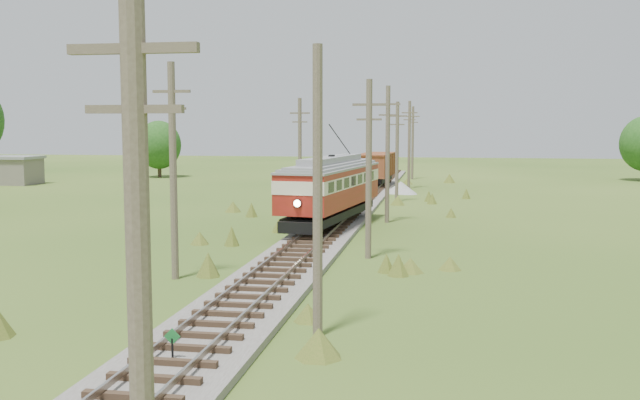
% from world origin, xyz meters
% --- Properties ---
extents(ground, '(260.00, 260.00, 0.00)m').
position_xyz_m(ground, '(0.00, 0.00, 0.00)').
color(ground, '#2D5118').
rests_on(ground, ground).
extents(railbed_main, '(3.60, 96.00, 0.57)m').
position_xyz_m(railbed_main, '(0.00, 34.00, 0.19)').
color(railbed_main, '#605B54').
rests_on(railbed_main, ground).
extents(switch_marker, '(0.45, 0.06, 1.08)m').
position_xyz_m(switch_marker, '(-0.20, 1.50, 0.63)').
color(switch_marker, black).
rests_on(switch_marker, ground).
extents(streetcar, '(4.74, 13.15, 5.95)m').
position_xyz_m(streetcar, '(-0.00, 27.62, 2.74)').
color(streetcar, black).
rests_on(streetcar, ground).
extents(gondola, '(3.39, 9.16, 3.00)m').
position_xyz_m(gondola, '(0.00, 57.75, 2.18)').
color(gondola, black).
rests_on(gondola, ground).
extents(gravel_pile, '(3.10, 3.29, 1.13)m').
position_xyz_m(gravel_pile, '(3.01, 51.72, 0.53)').
color(gravel_pile, gray).
rests_on(gravel_pile, ground).
extents(utility_pole_r_0, '(1.60, 0.30, 8.50)m').
position_xyz_m(utility_pole_r_0, '(3.20, -8.00, 4.37)').
color(utility_pole_r_0, brown).
rests_on(utility_pole_r_0, ground).
extents(utility_pole_r_1, '(0.30, 0.30, 8.80)m').
position_xyz_m(utility_pole_r_1, '(3.10, 5.00, 4.40)').
color(utility_pole_r_1, brown).
rests_on(utility_pole_r_1, ground).
extents(utility_pole_r_2, '(1.60, 0.30, 8.60)m').
position_xyz_m(utility_pole_r_2, '(3.30, 18.00, 4.42)').
color(utility_pole_r_2, brown).
rests_on(utility_pole_r_2, ground).
extents(utility_pole_r_3, '(1.60, 0.30, 9.00)m').
position_xyz_m(utility_pole_r_3, '(3.20, 31.00, 4.63)').
color(utility_pole_r_3, brown).
rests_on(utility_pole_r_3, ground).
extents(utility_pole_r_4, '(1.60, 0.30, 8.40)m').
position_xyz_m(utility_pole_r_4, '(3.00, 44.00, 4.32)').
color(utility_pole_r_4, brown).
rests_on(utility_pole_r_4, ground).
extents(utility_pole_r_5, '(1.60, 0.30, 8.90)m').
position_xyz_m(utility_pole_r_5, '(3.40, 57.00, 4.58)').
color(utility_pole_r_5, brown).
rests_on(utility_pole_r_5, ground).
extents(utility_pole_r_6, '(1.60, 0.30, 8.70)m').
position_xyz_m(utility_pole_r_6, '(3.20, 70.00, 4.47)').
color(utility_pole_r_6, brown).
rests_on(utility_pole_r_6, ground).
extents(utility_pole_l_a, '(1.60, 0.30, 9.00)m').
position_xyz_m(utility_pole_l_a, '(-4.20, 12.00, 4.63)').
color(utility_pole_l_a, brown).
rests_on(utility_pole_l_a, ground).
extents(utility_pole_l_b, '(1.60, 0.30, 8.60)m').
position_xyz_m(utility_pole_l_b, '(-4.50, 40.00, 4.42)').
color(utility_pole_l_b, brown).
rests_on(utility_pole_l_b, ground).
extents(tree_mid_a, '(5.46, 5.46, 7.03)m').
position_xyz_m(tree_mid_a, '(-28.00, 68.00, 4.02)').
color(tree_mid_a, '#38281C').
rests_on(tree_mid_a, ground).
extents(shed, '(6.40, 4.40, 3.10)m').
position_xyz_m(shed, '(-40.00, 55.00, 1.57)').
color(shed, slate).
rests_on(shed, ground).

